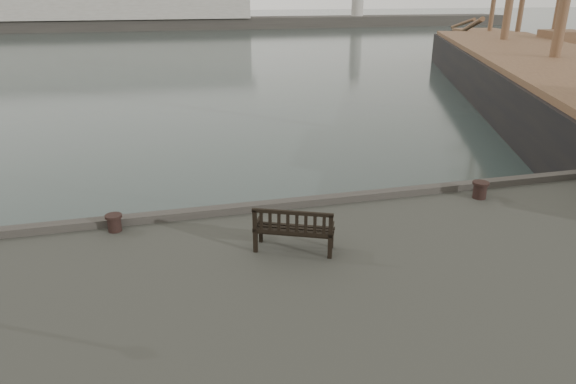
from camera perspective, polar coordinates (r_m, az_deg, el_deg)
The scene contains 7 objects.
ground at distance 13.80m, azimuth 3.02°, elevation -7.07°, with size 400.00×400.00×0.00m, color black.
breakwater at distance 103.57m, azimuth -16.06°, elevation 19.31°, with size 140.00×9.50×12.20m.
bench at distance 10.58m, azimuth 0.66°, elevation -5.04°, with size 1.72×1.19×0.94m.
bollard_left at distance 12.09m, azimuth -18.74°, elevation -3.27°, with size 0.37×0.37×0.39m, color black.
bollard_right at distance 14.17m, azimuth 20.55°, elevation 0.21°, with size 0.42×0.42×0.44m, color black.
tall_ship_main at distance 35.56m, azimuth 26.92°, elevation 9.79°, with size 25.45×44.15×33.16m.
tall_ship_far at distance 58.48m, azimuth 23.82°, elevation 13.88°, with size 11.24×25.89×21.70m.
Camera 1 is at (-3.78, -11.54, 6.56)m, focal length 32.00 mm.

